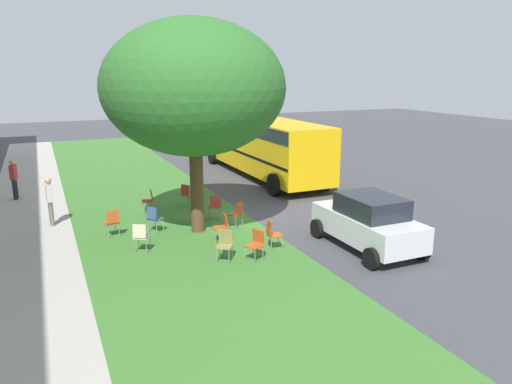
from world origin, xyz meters
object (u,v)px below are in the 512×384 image
(pedestrian_1, at_px, (50,199))
(chair_1, at_px, (222,225))
(chair_4, at_px, (149,199))
(chair_11, at_px, (141,235))
(chair_2, at_px, (237,212))
(chair_6, at_px, (273,233))
(chair_0, at_px, (154,217))
(parked_car, at_px, (368,222))
(pedestrian_0, at_px, (14,177))
(chair_3, at_px, (215,205))
(street_tree, at_px, (194,88))
(school_bus, at_px, (262,141))
(chair_7, at_px, (256,242))
(chair_9, at_px, (196,208))
(chair_10, at_px, (187,193))
(chair_8, at_px, (112,221))
(chair_5, at_px, (225,243))

(pedestrian_1, bearing_deg, chair_1, -129.13)
(chair_1, xyz_separation_m, pedestrian_1, (3.91, 4.81, 0.41))
(chair_4, bearing_deg, pedestrian_1, 93.79)
(chair_4, height_order, chair_11, same)
(chair_2, distance_m, chair_6, 2.41)
(chair_2, bearing_deg, chair_6, -175.81)
(chair_2, distance_m, chair_11, 3.60)
(chair_0, bearing_deg, chair_11, 155.51)
(chair_6, height_order, parked_car, parked_car)
(chair_4, xyz_separation_m, pedestrian_0, (4.17, 4.65, 0.41))
(chair_2, xyz_separation_m, chair_3, (1.21, 0.37, 0.00))
(chair_2, distance_m, chair_3, 1.27)
(chair_11, height_order, pedestrian_1, pedestrian_1)
(chair_4, height_order, pedestrian_1, pedestrian_1)
(street_tree, relative_size, chair_3, 7.71)
(chair_6, bearing_deg, chair_1, 41.51)
(chair_3, relative_size, school_bus, 0.08)
(chair_1, relative_size, school_bus, 0.08)
(chair_3, bearing_deg, chair_6, -171.46)
(chair_3, bearing_deg, street_tree, 137.93)
(chair_7, relative_size, chair_9, 1.00)
(chair_11, xyz_separation_m, pedestrian_1, (3.83, 2.32, 0.41))
(chair_10, distance_m, chair_11, 5.04)
(chair_2, distance_m, school_bus, 8.60)
(chair_8, relative_size, school_bus, 0.08)
(chair_3, relative_size, chair_10, 1.00)
(chair_7, relative_size, chair_10, 1.00)
(chair_10, bearing_deg, chair_4, 98.96)
(chair_4, xyz_separation_m, chair_10, (0.24, -1.55, 0.00))
(chair_4, distance_m, chair_7, 6.23)
(chair_2, bearing_deg, street_tree, 84.17)
(chair_5, bearing_deg, chair_6, -80.73)
(chair_5, bearing_deg, pedestrian_1, 38.42)
(chair_7, xyz_separation_m, pedestrian_1, (5.76, 5.14, 0.41))
(street_tree, relative_size, chair_9, 7.71)
(street_tree, relative_size, chair_5, 7.71)
(chair_3, height_order, chair_7, same)
(chair_5, relative_size, chair_10, 1.00)
(chair_0, xyz_separation_m, chair_4, (2.41, -0.34, 0.00))
(chair_6, xyz_separation_m, chair_7, (-0.57, 0.80, 0.00))
(chair_4, xyz_separation_m, parked_car, (-6.49, -5.16, 0.32))
(chair_4, height_order, chair_6, same)
(chair_2, distance_m, parked_car, 4.49)
(chair_6, relative_size, school_bus, 0.08)
(street_tree, height_order, chair_1, street_tree)
(chair_1, distance_m, chair_10, 4.39)
(chair_5, bearing_deg, chair_4, 9.18)
(chair_4, relative_size, chair_11, 1.00)
(chair_9, bearing_deg, chair_0, 107.29)
(chair_9, xyz_separation_m, chair_10, (2.17, -0.32, 0.00))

